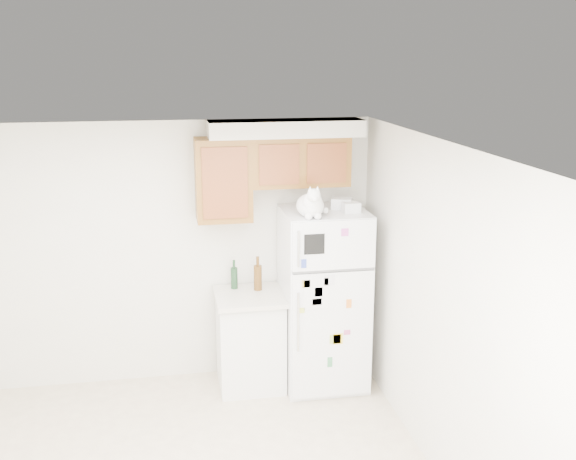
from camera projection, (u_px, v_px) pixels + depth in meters
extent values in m
cube|color=silver|center=(170.00, 254.00, 6.34)|extent=(3.80, 0.04, 2.50)
cube|color=silver|center=(446.00, 320.00, 4.77)|extent=(0.04, 4.00, 2.50)
cube|color=white|center=(166.00, 151.00, 4.12)|extent=(3.80, 4.00, 0.04)
cube|color=brown|center=(299.00, 161.00, 6.16)|extent=(0.90, 0.33, 0.45)
cube|color=brown|center=(223.00, 180.00, 6.07)|extent=(0.50, 0.33, 0.75)
cube|color=silver|center=(286.00, 128.00, 6.07)|extent=(1.40, 0.37, 0.15)
cube|color=white|center=(323.00, 298.00, 6.32)|extent=(0.76, 0.72, 1.70)
cube|color=white|center=(334.00, 245.00, 5.81)|extent=(0.74, 0.03, 0.44)
cube|color=white|center=(333.00, 335.00, 6.02)|extent=(0.74, 0.03, 1.19)
cube|color=#59595B|center=(334.00, 270.00, 5.86)|extent=(0.74, 0.03, 0.02)
cylinder|color=silver|center=(299.00, 249.00, 5.72)|extent=(0.02, 0.02, 0.32)
cylinder|color=silver|center=(298.00, 322.00, 5.89)|extent=(0.02, 0.02, 0.55)
cube|color=black|center=(314.00, 244.00, 5.75)|extent=(0.18, 0.00, 0.18)
cube|color=white|center=(316.00, 294.00, 5.87)|extent=(0.22, 0.00, 0.28)
cube|color=yellow|center=(338.00, 339.00, 6.02)|extent=(0.09, 0.00, 0.10)
cube|color=#B7497A|center=(347.00, 332.00, 6.02)|extent=(0.06, 0.00, 0.05)
cube|color=#235A8C|center=(319.00, 292.00, 5.87)|extent=(0.07, 0.00, 0.09)
cube|color=gold|center=(306.00, 284.00, 5.83)|extent=(0.07, 0.00, 0.07)
cube|color=orange|center=(349.00, 304.00, 5.95)|extent=(0.05, 0.00, 0.08)
cube|color=#B5C345|center=(335.00, 339.00, 6.01)|extent=(0.10, 0.00, 0.09)
cube|color=#3043AA|center=(304.00, 264.00, 5.78)|extent=(0.05, 0.00, 0.08)
cube|color=#3C8451|center=(330.00, 362.00, 6.06)|extent=(0.05, 0.00, 0.10)
cube|color=#C14DA2|center=(345.00, 232.00, 5.77)|extent=(0.06, 0.00, 0.07)
cube|color=silver|center=(329.00, 280.00, 5.86)|extent=(0.10, 0.00, 0.10)
cube|color=white|center=(317.00, 302.00, 5.89)|extent=(0.09, 0.00, 0.06)
cube|color=#CED74B|center=(302.00, 310.00, 5.89)|extent=(0.05, 0.00, 0.05)
cube|color=white|center=(250.00, 342.00, 6.36)|extent=(0.60, 0.60, 0.88)
cube|color=beige|center=(250.00, 297.00, 6.23)|extent=(0.64, 0.64, 0.04)
ellipsoid|color=white|center=(310.00, 206.00, 5.86)|extent=(0.24, 0.32, 0.20)
ellipsoid|color=white|center=(312.00, 203.00, 5.76)|extent=(0.17, 0.14, 0.19)
sphere|color=white|center=(314.00, 196.00, 5.69)|extent=(0.12, 0.12, 0.12)
cone|color=white|center=(310.00, 189.00, 5.67)|extent=(0.04, 0.04, 0.05)
cone|color=white|center=(317.00, 189.00, 5.68)|extent=(0.04, 0.04, 0.05)
cone|color=#D88C8C|center=(310.00, 190.00, 5.67)|extent=(0.02, 0.02, 0.03)
cone|color=#D88C8C|center=(318.00, 189.00, 5.68)|extent=(0.02, 0.02, 0.03)
sphere|color=white|center=(315.00, 199.00, 5.65)|extent=(0.05, 0.05, 0.05)
sphere|color=white|center=(308.00, 216.00, 5.74)|extent=(0.06, 0.06, 0.06)
sphere|color=white|center=(318.00, 216.00, 5.76)|extent=(0.06, 0.06, 0.06)
cylinder|color=white|center=(318.00, 210.00, 5.99)|extent=(0.15, 0.20, 0.07)
cube|color=white|center=(342.00, 204.00, 6.15)|extent=(0.22, 0.19, 0.10)
cube|color=white|center=(351.00, 207.00, 6.02)|extent=(0.16, 0.12, 0.09)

